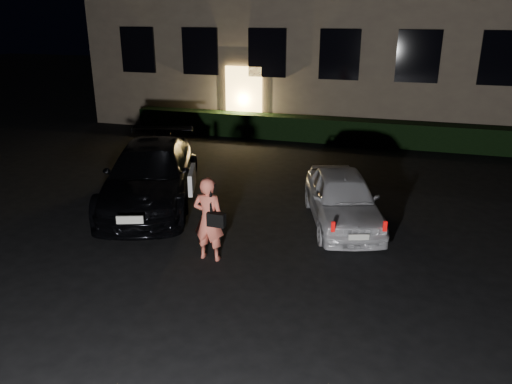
% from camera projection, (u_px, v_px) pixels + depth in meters
% --- Properties ---
extents(ground, '(80.00, 80.00, 0.00)m').
position_uv_depth(ground, '(243.00, 290.00, 8.41)').
color(ground, black).
rests_on(ground, ground).
extents(hedge, '(15.00, 0.70, 0.85)m').
position_uv_depth(hedge, '(334.00, 130.00, 17.72)').
color(hedge, black).
rests_on(hedge, ground).
extents(sedan, '(3.46, 5.28, 1.42)m').
position_uv_depth(sedan, '(151.00, 175.00, 12.00)').
color(sedan, black).
rests_on(sedan, ground).
extents(hatch, '(2.37, 3.70, 1.17)m').
position_uv_depth(hatch, '(342.00, 198.00, 10.86)').
color(hatch, silver).
rests_on(hatch, ground).
extents(man, '(0.66, 0.40, 1.62)m').
position_uv_depth(man, '(209.00, 219.00, 9.19)').
color(man, '#F97059').
rests_on(man, ground).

